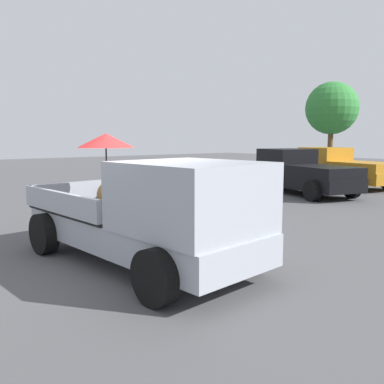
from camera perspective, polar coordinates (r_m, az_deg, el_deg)
ground_plane at (r=7.66m, az=-7.52°, el=-9.69°), size 80.00×80.00×0.00m
pickup_truck_main at (r=7.08m, az=-5.49°, el=-3.05°), size 5.21×2.64×2.35m
pickup_truck_red at (r=17.22m, az=14.95°, el=2.67°), size 5.09×3.05×1.80m
pickup_truck_far at (r=20.42m, az=20.00°, el=3.19°), size 5.03×2.77×1.80m
tree_by_lot at (r=27.11m, az=18.88°, el=10.94°), size 3.21×3.21×5.68m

